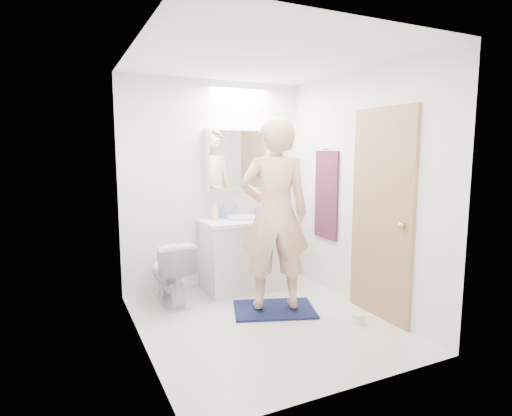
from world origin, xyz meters
TOP-DOWN VIEW (x-y plane):
  - floor at (0.00, 0.00)m, footprint 2.50×2.50m
  - ceiling at (0.00, 0.00)m, footprint 2.50×2.50m
  - wall_back at (0.00, 1.25)m, footprint 2.50×0.00m
  - wall_front at (0.00, -1.25)m, footprint 2.50×0.00m
  - wall_left at (-1.10, 0.00)m, footprint 0.00×2.50m
  - wall_right at (1.10, 0.00)m, footprint 0.00×2.50m
  - vanity_cabinet at (0.23, 0.96)m, footprint 0.90×0.55m
  - countertop at (0.23, 0.96)m, footprint 0.95×0.58m
  - sink_basin at (0.23, 0.99)m, footprint 0.36×0.36m
  - faucet at (0.23, 1.19)m, footprint 0.02×0.02m
  - medicine_cabinet at (0.30, 1.18)m, footprint 0.88×0.14m
  - mirror_panel at (0.30, 1.10)m, footprint 0.84×0.01m
  - toilet at (-0.66, 0.85)m, footprint 0.41×0.69m
  - bath_rug at (0.23, 0.20)m, footprint 0.94×0.79m
  - person at (0.23, 0.20)m, footprint 0.79×0.65m
  - door at (1.08, -0.35)m, footprint 0.04×0.80m
  - door_knob at (1.04, -0.65)m, footprint 0.06×0.06m
  - towel at (1.08, 0.55)m, footprint 0.02×0.42m
  - towel_hook at (1.07, 0.55)m, footprint 0.07×0.02m
  - soap_bottle_a at (-0.07, 1.11)m, footprint 0.09×0.09m
  - soap_bottle_b at (0.06, 1.15)m, footprint 0.10×0.10m
  - toothbrush_cup at (0.50, 1.12)m, footprint 0.12×0.12m
  - toilet_paper_roll at (0.78, -0.43)m, footprint 0.11×0.11m

SIDE VIEW (x-z plane):
  - floor at x=0.00m, z-range 0.00..0.00m
  - bath_rug at x=0.23m, z-range 0.00..0.02m
  - toilet_paper_roll at x=0.78m, z-range 0.00..0.10m
  - toilet at x=-0.66m, z-range 0.00..0.68m
  - vanity_cabinet at x=0.23m, z-range 0.00..0.78m
  - countertop at x=0.23m, z-range 0.78..0.82m
  - sink_basin at x=0.23m, z-range 0.82..0.85m
  - toothbrush_cup at x=0.50m, z-range 0.82..0.91m
  - faucet at x=0.23m, z-range 0.82..0.98m
  - soap_bottle_b at x=0.06m, z-range 0.82..0.98m
  - soap_bottle_a at x=-0.07m, z-range 0.82..1.04m
  - door_knob at x=1.04m, z-range 0.92..0.98m
  - person at x=0.23m, z-range 0.05..1.92m
  - door at x=1.08m, z-range 0.00..2.00m
  - towel at x=1.08m, z-range 0.60..1.60m
  - wall_back at x=0.00m, z-range -0.05..2.45m
  - wall_front at x=0.00m, z-range -0.05..2.45m
  - wall_left at x=-1.10m, z-range -0.05..2.45m
  - wall_right at x=1.10m, z-range -0.05..2.45m
  - medicine_cabinet at x=0.30m, z-range 1.15..1.85m
  - mirror_panel at x=0.30m, z-range 1.17..1.83m
  - towel_hook at x=1.07m, z-range 1.61..1.63m
  - ceiling at x=0.00m, z-range 2.40..2.40m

